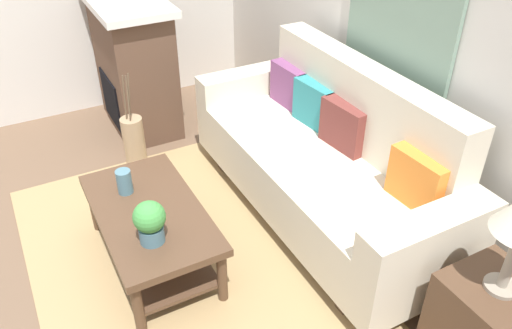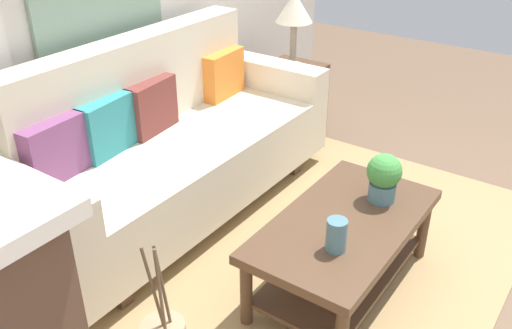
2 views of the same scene
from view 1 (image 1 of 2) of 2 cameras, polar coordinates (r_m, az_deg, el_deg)
The scene contains 18 objects.
ground_plane at distance 3.30m, azimuth -15.75°, elevation -13.99°, with size 9.03×9.03×0.00m, color brown.
wall_back at distance 3.41m, azimuth 17.50°, elevation 14.89°, with size 5.03×0.10×2.70m, color silver.
area_rug at distance 3.36m, azimuth -7.44°, elevation -11.32°, with size 2.74×1.82×0.01m, color #A38456.
couch at distance 3.55m, azimuth 7.72°, elevation 0.29°, with size 2.24×0.84×1.08m.
throw_pillow_plum at distance 3.99m, azimuth 3.74°, elevation 8.70°, with size 0.36×0.12×0.32m, color #7A4270.
throw_pillow_teal at distance 3.73m, azimuth 6.54°, elevation 6.63°, with size 0.36×0.12×0.32m, color teal.
throw_pillow_maroon at distance 3.48m, azimuth 9.73°, elevation 4.24°, with size 0.36×0.12×0.32m, color brown.
throw_pillow_orange at distance 3.06m, azimuth 17.47°, elevation -1.66°, with size 0.36×0.12×0.32m, color orange.
coffee_table at distance 3.24m, azimuth -11.58°, elevation -6.50°, with size 1.10×0.60×0.43m.
tabletop_vase at distance 3.30m, azimuth -14.40°, elevation -1.86°, with size 0.09×0.09×0.16m, color slate.
potted_plant_tabletop at distance 2.86m, azimuth -11.69°, elevation -6.18°, with size 0.18×0.18×0.26m.
side_table at distance 2.92m, azimuth 24.11°, elevation -16.09°, with size 0.44×0.44×0.56m, color #513826.
fireplace at distance 4.72m, azimuth -13.34°, elevation 10.72°, with size 1.02×0.58×1.16m.
floor_vase at distance 4.17m, azimuth -13.31°, elevation 2.09°, with size 0.17×0.17×0.48m, color tan.
floor_vase_branch_a at distance 3.96m, azimuth -14.01°, elevation 7.10°, with size 0.01×0.01×0.36m, color brown.
floor_vase_branch_b at distance 3.99m, azimuth -13.89°, elevation 7.32°, with size 0.01×0.01×0.36m, color brown.
floor_vase_branch_c at distance 3.98m, azimuth -14.37°, elevation 7.20°, with size 0.01×0.01×0.36m, color brown.
framed_painting at distance 3.40m, azimuth 15.83°, elevation 16.73°, with size 0.95×0.03×0.92m, color gray.
Camera 1 is at (2.27, -0.22, 2.38)m, focal length 36.06 mm.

